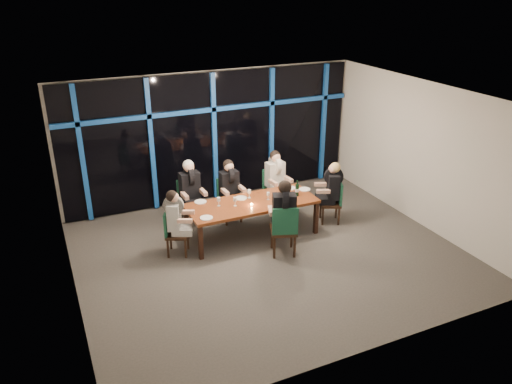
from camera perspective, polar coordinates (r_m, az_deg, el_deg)
room at (r=8.77m, az=1.63°, el=4.43°), size 7.04×7.00×3.02m
window_wall at (r=11.50m, az=-4.82°, el=6.52°), size 6.86×0.43×2.94m
dining_table at (r=9.95m, az=-0.48°, el=-1.53°), size 2.60×1.00×0.75m
chair_far_left at (r=10.62m, az=-7.58°, el=-0.85°), size 0.48×0.48×0.98m
chair_far_mid at (r=10.72m, az=-3.16°, el=-0.56°), size 0.45×0.45×0.94m
chair_far_right at (r=11.18m, az=2.04°, el=0.55°), size 0.49×0.49×0.96m
chair_end_left at (r=9.52m, az=-9.48°, el=-4.33°), size 0.55×0.55×0.89m
chair_end_right at (r=10.73m, az=8.93°, el=-0.87°), size 0.56×0.56×0.92m
chair_near_mid at (r=9.32m, az=3.23°, el=-4.13°), size 0.61×0.61×1.03m
diner_far_left at (r=10.40m, az=-7.54°, el=0.94°), size 0.50×0.62×0.96m
diner_far_mid at (r=10.51m, az=-3.03°, el=1.14°), size 0.48×0.59×0.92m
diner_far_right at (r=10.97m, az=2.29°, el=2.24°), size 0.50×0.62×0.94m
diner_end_left at (r=9.35m, az=-9.16°, el=-2.41°), size 0.61×0.56×0.87m
diner_end_right at (r=10.58m, az=8.64°, el=0.94°), size 0.63×0.58×0.90m
diner_near_mid at (r=9.21m, az=3.21°, el=-1.63°), size 0.62×0.70×1.00m
plate_far_left at (r=9.98m, az=-6.36°, el=-1.12°), size 0.24×0.24×0.01m
plate_far_mid at (r=10.09m, az=-1.73°, el=-0.69°), size 0.24×0.24×0.01m
plate_far_right at (r=10.59m, az=3.89°, el=0.47°), size 0.24×0.24×0.01m
plate_end_left at (r=9.32m, az=-5.70°, el=-2.96°), size 0.24×0.24×0.01m
plate_end_right at (r=10.55m, az=5.57°, el=0.31°), size 0.24×0.24×0.01m
plate_near_mid at (r=9.81m, az=2.72°, el=-1.43°), size 0.24×0.24×0.01m
wine_bottle at (r=10.19m, az=4.72°, el=0.25°), size 0.08×0.08×0.34m
water_pitcher at (r=10.02m, az=3.35°, el=-0.29°), size 0.13×0.11×0.21m
tea_light at (r=9.78m, az=-0.51°, el=-1.44°), size 0.05×0.05×0.03m
wine_glass_a at (r=9.72m, az=-2.41°, el=-0.90°), size 0.07×0.07×0.18m
wine_glass_b at (r=10.06m, az=-0.78°, el=0.01°), size 0.07×0.07×0.18m
wine_glass_c at (r=9.99m, az=1.39°, el=-0.25°), size 0.06×0.06×0.16m
wine_glass_d at (r=9.74m, az=-4.29°, el=-0.90°), size 0.07×0.07×0.18m
wine_glass_e at (r=10.27m, az=3.72°, el=0.50°), size 0.07×0.07×0.19m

